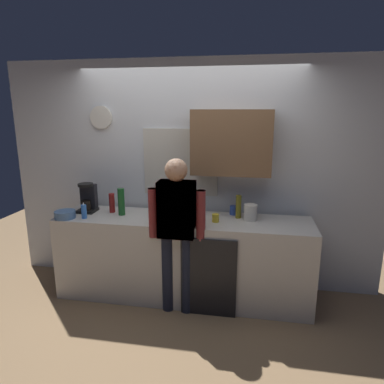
{
  "coord_description": "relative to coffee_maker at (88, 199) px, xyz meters",
  "views": [
    {
      "loc": [
        0.71,
        -3.14,
        2.05
      ],
      "look_at": [
        0.11,
        0.25,
        1.22
      ],
      "focal_mm": 32.16,
      "sensor_mm": 36.0,
      "label": 1
    }
  ],
  "objects": [
    {
      "name": "ground_plane",
      "position": [
        1.13,
        -0.38,
        -1.06
      ],
      "size": [
        8.0,
        8.0,
        0.0
      ],
      "primitive_type": "plane",
      "color": "#8C6D4C"
    },
    {
      "name": "kitchen_counter",
      "position": [
        1.13,
        -0.08,
        -0.6
      ],
      "size": [
        2.75,
        0.64,
        0.91
      ],
      "primitive_type": "cube",
      "color": "beige",
      "rests_on": "ground_plane"
    },
    {
      "name": "dishwasher_panel",
      "position": [
        1.45,
        -0.41,
        -0.65
      ],
      "size": [
        0.56,
        0.02,
        0.82
      ],
      "primitive_type": "cube",
      "color": "black",
      "rests_on": "ground_plane"
    },
    {
      "name": "back_wall_assembly",
      "position": [
        1.19,
        0.32,
        0.3
      ],
      "size": [
        4.35,
        0.42,
        2.6
      ],
      "color": "silver",
      "rests_on": "ground_plane"
    },
    {
      "name": "coffee_maker",
      "position": [
        0.0,
        0.0,
        0.0
      ],
      "size": [
        0.2,
        0.2,
        0.33
      ],
      "color": "black",
      "rests_on": "kitchen_counter"
    },
    {
      "name": "bottle_amber_beer",
      "position": [
        1.19,
        -0.21,
        -0.03
      ],
      "size": [
        0.06,
        0.06,
        0.23
      ],
      "primitive_type": "cylinder",
      "color": "brown",
      "rests_on": "kitchen_counter"
    },
    {
      "name": "bottle_red_vinegar",
      "position": [
        0.29,
        0.0,
        -0.04
      ],
      "size": [
        0.06,
        0.06,
        0.22
      ],
      "primitive_type": "cylinder",
      "color": "maroon",
      "rests_on": "kitchen_counter"
    },
    {
      "name": "bottle_green_wine",
      "position": [
        0.43,
        -0.07,
        0.0
      ],
      "size": [
        0.07,
        0.07,
        0.3
      ],
      "primitive_type": "cylinder",
      "color": "#195923",
      "rests_on": "kitchen_counter"
    },
    {
      "name": "bottle_olive_oil",
      "position": [
        1.71,
        0.05,
        -0.02
      ],
      "size": [
        0.06,
        0.06,
        0.25
      ],
      "primitive_type": "cylinder",
      "color": "olive",
      "rests_on": "kitchen_counter"
    },
    {
      "name": "cup_blue_mug",
      "position": [
        1.65,
        0.16,
        -0.1
      ],
      "size": [
        0.08,
        0.08,
        0.1
      ],
      "primitive_type": "cylinder",
      "color": "#3351B2",
      "rests_on": "kitchen_counter"
    },
    {
      "name": "cup_white_mug",
      "position": [
        1.33,
        -0.18,
        -0.1
      ],
      "size": [
        0.08,
        0.08,
        0.1
      ],
      "primitive_type": "cylinder",
      "color": "white",
      "rests_on": "kitchen_counter"
    },
    {
      "name": "cup_yellow_cup",
      "position": [
        1.48,
        -0.13,
        -0.1
      ],
      "size": [
        0.07,
        0.07,
        0.08
      ],
      "primitive_type": "cylinder",
      "color": "yellow",
      "rests_on": "kitchen_counter"
    },
    {
      "name": "mixing_bowl",
      "position": [
        -0.12,
        -0.29,
        -0.11
      ],
      "size": [
        0.22,
        0.22,
        0.08
      ],
      "primitive_type": "cylinder",
      "color": "#4C72A5",
      "rests_on": "kitchen_counter"
    },
    {
      "name": "dish_soap",
      "position": [
        0.08,
        -0.26,
        -0.07
      ],
      "size": [
        0.06,
        0.06,
        0.18
      ],
      "color": "blue",
      "rests_on": "kitchen_counter"
    },
    {
      "name": "storage_canister",
      "position": [
        1.84,
        -0.01,
        -0.06
      ],
      "size": [
        0.14,
        0.14,
        0.17
      ],
      "primitive_type": "cylinder",
      "color": "silver",
      "rests_on": "kitchen_counter"
    },
    {
      "name": "person_at_sink",
      "position": [
        1.13,
        -0.38,
        -0.11
      ],
      "size": [
        0.57,
        0.22,
        1.6
      ],
      "rotation": [
        0.0,
        0.0,
        0.24
      ],
      "color": "brown",
      "rests_on": "ground_plane"
    },
    {
      "name": "person_guest",
      "position": [
        1.13,
        -0.38,
        -0.11
      ],
      "size": [
        0.57,
        0.22,
        1.6
      ],
      "rotation": [
        0.0,
        0.0,
        2.73
      ],
      "color": "#3F4766",
      "rests_on": "ground_plane"
    }
  ]
}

